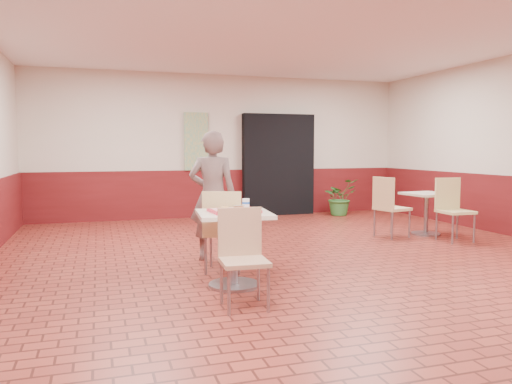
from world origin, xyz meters
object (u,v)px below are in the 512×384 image
object	(u,v)px
chair_second_left	(389,204)
chair_second_front	(452,206)
chair_main_front	(242,252)
customer	(213,196)
second_table	(426,207)
main_table	(234,236)
serving_tray	(234,211)
ring_donut	(225,208)
long_john_donut	(238,207)
paper_cup	(246,203)
potted_plant	(340,197)
chair_main_back	(223,227)

from	to	relation	value
chair_second_left	chair_second_front	bearing A→B (deg)	-136.78
chair_main_front	customer	world-z (taller)	customer
customer	second_table	xyz separation A→B (m)	(3.87, 0.80, -0.36)
customer	chair_second_left	world-z (taller)	customer
chair_main_front	chair_second_front	bearing A→B (deg)	31.43
customer	chair_second_front	bearing A→B (deg)	-157.27
chair_second_front	main_table	bearing A→B (deg)	-158.06
serving_tray	ring_donut	size ratio (longest dim) A/B	5.07
main_table	chair_second_front	world-z (taller)	chair_second_front
main_table	long_john_donut	distance (m)	0.31
main_table	chair_main_front	distance (m)	0.66
paper_cup	long_john_donut	bearing A→B (deg)	-142.05
long_john_donut	chair_second_front	size ratio (longest dim) A/B	0.14
main_table	ring_donut	world-z (taller)	ring_donut
potted_plant	customer	bearing A→B (deg)	-136.23
second_table	potted_plant	size ratio (longest dim) A/B	0.89
chair_second_left	paper_cup	bearing A→B (deg)	109.73
paper_cup	potted_plant	world-z (taller)	paper_cup
ring_donut	chair_main_front	bearing A→B (deg)	-89.89
chair_second_left	customer	bearing A→B (deg)	90.13
chair_second_left	ring_donut	bearing A→B (deg)	108.39
chair_main_front	chair_second_front	world-z (taller)	chair_second_front
main_table	second_table	xyz separation A→B (m)	(3.93, 2.10, -0.06)
ring_donut	second_table	bearing A→B (deg)	27.33
main_table	long_john_donut	bearing A→B (deg)	-6.75
chair_main_front	potted_plant	size ratio (longest dim) A/B	1.13
chair_main_back	paper_cup	xyz separation A→B (m)	(0.12, -0.52, 0.33)
chair_main_back	main_table	bearing A→B (deg)	108.70
customer	serving_tray	xyz separation A→B (m)	(-0.06, -1.30, -0.04)
ring_donut	chair_second_front	bearing A→B (deg)	20.18
long_john_donut	second_table	world-z (taller)	long_john_donut
chair_second_front	long_john_donut	bearing A→B (deg)	-157.76
chair_main_front	serving_tray	xyz separation A→B (m)	(0.10, 0.65, 0.30)
second_table	chair_main_back	bearing A→B (deg)	-158.90
chair_main_back	long_john_donut	size ratio (longest dim) A/B	7.13
customer	ring_donut	xyz separation A→B (m)	(-0.16, -1.28, -0.00)
second_table	main_table	bearing A→B (deg)	-151.87
chair_main_front	long_john_donut	world-z (taller)	chair_main_front
long_john_donut	chair_second_left	xyz separation A→B (m)	(3.11, 2.06, -0.29)
second_table	chair_second_left	distance (m)	0.77
chair_main_front	second_table	bearing A→B (deg)	37.75
chair_second_left	serving_tray	bearing A→B (deg)	109.43
customer	chair_main_front	bearing A→B (deg)	104.90
chair_main_front	chair_main_back	xyz separation A→B (m)	(0.12, 1.25, 0.04)
chair_main_front	chair_second_left	world-z (taller)	chair_second_left
chair_main_back	second_table	world-z (taller)	chair_main_back
customer	paper_cup	xyz separation A→B (m)	(0.09, -1.22, 0.03)
chair_main_front	paper_cup	xyz separation A→B (m)	(0.25, 0.73, 0.37)
chair_main_front	ring_donut	distance (m)	0.75
potted_plant	chair_main_back	bearing A→B (deg)	-131.18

